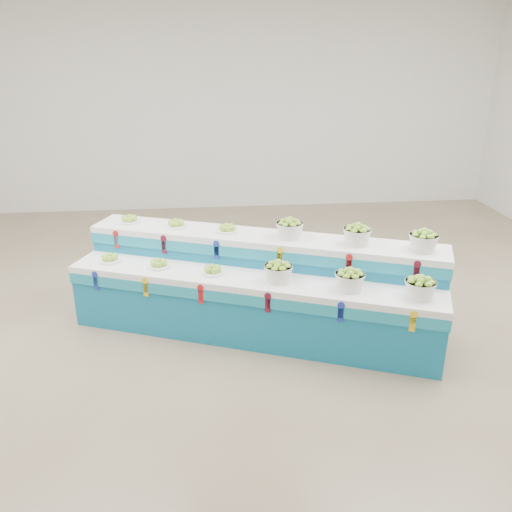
{
  "coord_description": "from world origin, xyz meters",
  "views": [
    {
      "loc": [
        -0.62,
        -5.04,
        2.93
      ],
      "look_at": [
        -0.09,
        0.12,
        0.87
      ],
      "focal_mm": 36.88,
      "sensor_mm": 36.0,
      "label": 1
    }
  ],
  "objects_px": {
    "basket_upper_right": "(423,240)",
    "display_stand": "(256,287)",
    "basket_lower_left": "(278,272)",
    "plate_upper_mid": "(176,223)"
  },
  "relations": [
    {
      "from": "display_stand",
      "to": "plate_upper_mid",
      "type": "distance_m",
      "value": 1.19
    },
    {
      "from": "display_stand",
      "to": "plate_upper_mid",
      "type": "height_order",
      "value": "plate_upper_mid"
    },
    {
      "from": "display_stand",
      "to": "basket_lower_left",
      "type": "height_order",
      "value": "display_stand"
    },
    {
      "from": "basket_upper_right",
      "to": "display_stand",
      "type": "bearing_deg",
      "value": 166.46
    },
    {
      "from": "basket_lower_left",
      "to": "basket_upper_right",
      "type": "xyz_separation_m",
      "value": [
        1.46,
        -0.06,
        0.3
      ]
    },
    {
      "from": "plate_upper_mid",
      "to": "basket_upper_right",
      "type": "distance_m",
      "value": 2.7
    },
    {
      "from": "display_stand",
      "to": "basket_upper_right",
      "type": "distance_m",
      "value": 1.81
    },
    {
      "from": "basket_lower_left",
      "to": "plate_upper_mid",
      "type": "distance_m",
      "value": 1.44
    },
    {
      "from": "basket_lower_left",
      "to": "basket_upper_right",
      "type": "relative_size",
      "value": 1.0
    },
    {
      "from": "display_stand",
      "to": "basket_upper_right",
      "type": "height_order",
      "value": "basket_upper_right"
    }
  ]
}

